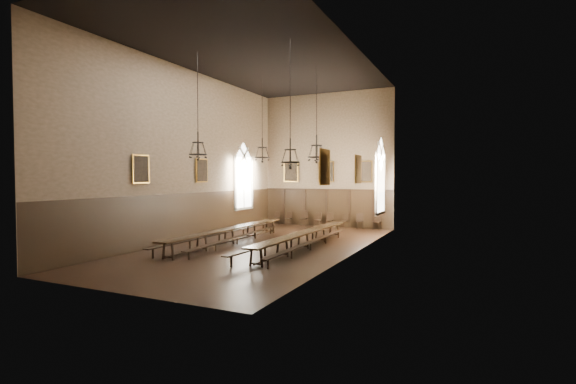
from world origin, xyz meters
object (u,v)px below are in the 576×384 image
Objects in this scene: chandelier_back_left at (262,152)px; chandelier_back_right at (317,151)px; chair_3 at (318,222)px; chandelier_front_left at (198,147)px; chair_1 at (289,221)px; bench_right_outer at (310,245)px; bench_left_inner at (237,239)px; chair_0 at (277,221)px; chair_2 at (304,221)px; table_left at (229,236)px; table_right at (303,240)px; chandelier_front_right at (290,153)px; chair_4 at (330,223)px; bench_left_outer at (219,236)px; bench_right_inner at (291,241)px; chair_7 at (377,225)px; chair_5 at (344,224)px; chair_6 at (360,224)px.

chandelier_back_right is at bearing -11.40° from chandelier_back_left.
chandelier_front_left is at bearing -100.21° from chair_3.
bench_right_outer is at bearing -57.86° from chair_1.
bench_left_inner is 10.31× the size of chair_0.
chair_2 is at bearing 86.40° from chandelier_front_left.
chair_1 reaches higher than table_left.
chair_0 is at bearing 123.52° from table_right.
chair_2 is at bearing 5.76° from chair_1.
chandelier_back_left and chandelier_front_right have the same top height.
chair_4 is 11.86m from chandelier_front_left.
table_left is 10.73× the size of chair_1.
table_right is at bearing -71.74° from chair_2.
table_left is at bearing -97.19° from chair_2.
chandelier_front_right reaches higher than chair_1.
bench_left_outer is 0.97× the size of bench_right_inner.
chair_3 reaches higher than bench_left_outer.
chandelier_back_right is at bearing -101.53° from chair_7.
chandelier_front_left is at bearing -111.84° from chair_4.
chandelier_back_right reaches higher than bench_left_inner.
chair_5 is at bearing 71.70° from chandelier_front_left.
bench_left_outer is at bearing -107.12° from chair_5.
chair_1 is at bearing 94.53° from table_left.
chair_7 is at bearing -7.53° from chair_4.
chandelier_back_left is at bearing -119.12° from chair_4.
chair_7 is at bearing -18.03° from chair_0.
bench_right_inner is 2.06× the size of chandelier_front_right.
table_left is at bearing -83.86° from chair_1.
bench_right_outer is at bearing 23.69° from chandelier_front_left.
bench_right_inner is (2.78, 0.37, 0.05)m from bench_left_inner.
chandelier_front_left is at bearing -114.40° from chair_7.
bench_right_inner is 11.43× the size of chair_1.
table_right is 3.43m from bench_left_inner.
table_left is at bearing -136.65° from chair_6.
table_right reaches higher than bench_left_inner.
chair_7 reaches higher than bench_left_outer.
chair_1 is 0.20× the size of chandelier_back_left.
chandelier_front_right is at bearing -95.25° from bench_right_outer.
bench_left_inner is at bearing -93.80° from chair_2.
bench_right_outer is 10.67m from chair_0.
table_right is 4.65m from bench_left_outer.
chandelier_front_left reaches higher than chair_7.
chair_3 is at bearing 168.05° from chair_4.
chair_7 is (3.13, 0.04, 0.02)m from chair_4.
chair_6 reaches higher than chair_3.
chair_6 reaches higher than chair_1.
chair_2 reaches higher than bench_left_outer.
bench_right_inner is 8.83m from chair_2.
chair_3 reaches higher than bench_right_inner.
chandelier_front_right is (0.33, -2.18, 3.94)m from table_right.
chair_4 is 11.40m from chandelier_front_right.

